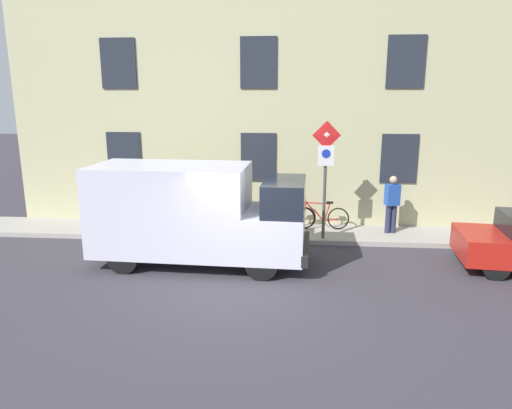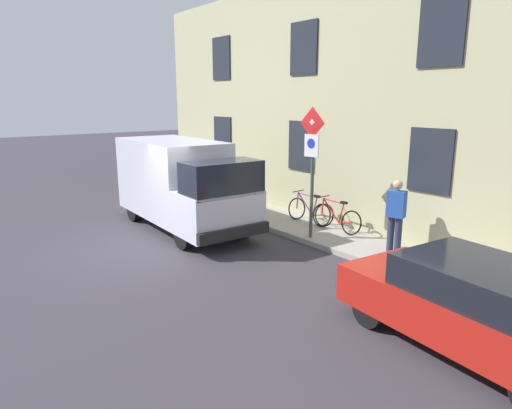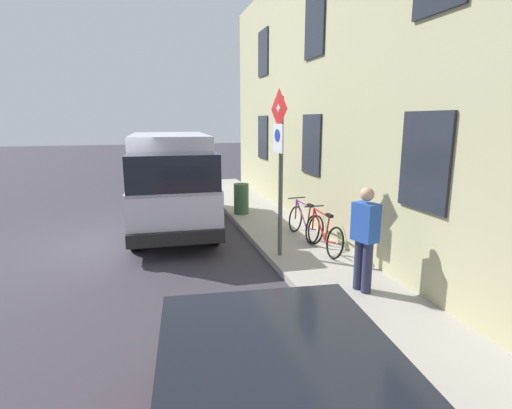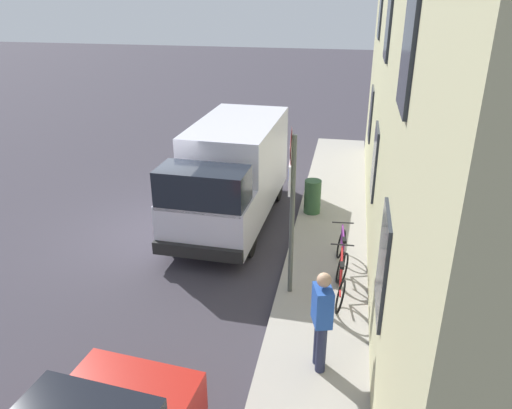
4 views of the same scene
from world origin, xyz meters
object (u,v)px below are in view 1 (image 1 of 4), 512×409
Objects in this scene: sign_post_stacked at (326,164)px; bicycle_purple at (288,216)px; litter_bin at (193,219)px; bicycle_red at (321,217)px; pedestrian at (392,202)px; delivery_van at (195,212)px.

bicycle_purple is at bearing 45.58° from sign_post_stacked.
sign_post_stacked is 4.20m from litter_bin.
bicycle_red and bicycle_purple have the same top height.
pedestrian reaches higher than bicycle_red.
bicycle_purple is 1.91× the size of litter_bin.
pedestrian is (-0.25, -3.06, 0.56)m from bicycle_purple.
litter_bin is (-0.87, 2.80, 0.08)m from bicycle_purple.
bicycle_red is at bearing 175.52° from bicycle_purple.
delivery_van reaches higher than litter_bin.
sign_post_stacked is 3.58× the size of litter_bin.
delivery_van reaches higher than bicycle_purple.
delivery_van is 2.24m from litter_bin.
pedestrian is 5.92m from litter_bin.
pedestrian reaches higher than litter_bin.
litter_bin reaches higher than bicycle_red.
delivery_van reaches higher than pedestrian.
sign_post_stacked reaches higher than bicycle_purple.
bicycle_red is (1.01, 0.02, -1.80)m from sign_post_stacked.
bicycle_red is 1.00× the size of bicycle_purple.
sign_post_stacked is 1.88× the size of bicycle_red.
pedestrian is at bearing -83.90° from litter_bin.
delivery_van is at bearing 47.73° from bicycle_purple.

